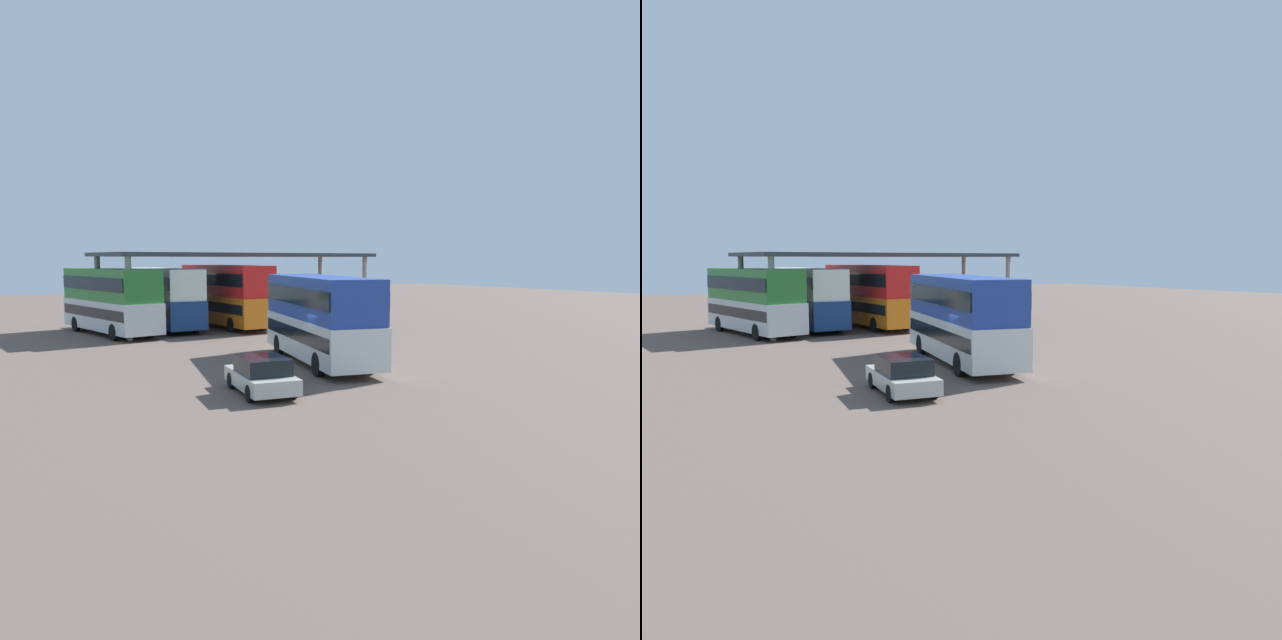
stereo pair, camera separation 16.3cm
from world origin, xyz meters
The scene contains 7 objects.
ground_plane centered at (0.00, 0.00, 0.00)m, with size 140.00×140.00×0.00m, color brown.
double_decker_main centered at (0.82, 2.82, 2.20)m, with size 5.07×10.41×4.00m.
parked_hatchback centered at (-4.62, -1.55, 0.67)m, with size 2.44×4.23×1.35m.
double_decker_near_canopy centered at (-4.11, 19.37, 2.29)m, with size 3.68×10.26×4.18m.
double_decker_mid_row centered at (-0.20, 20.66, 2.28)m, with size 2.81×10.42×4.15m.
double_decker_far_right centered at (3.91, 19.45, 2.38)m, with size 2.61×10.80×4.36m.
depot_canopy centered at (4.89, 18.96, 4.89)m, with size 19.82×7.90×5.20m.
Camera 1 is at (-15.19, -21.11, 4.81)m, focal length 35.31 mm.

